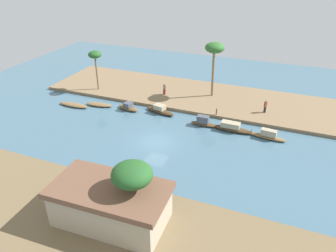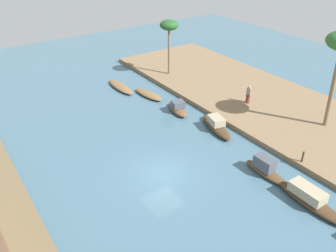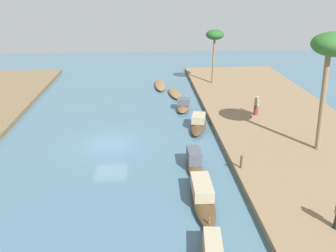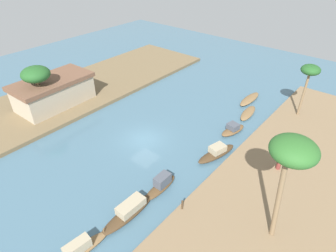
{
  "view_description": "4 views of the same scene",
  "coord_description": "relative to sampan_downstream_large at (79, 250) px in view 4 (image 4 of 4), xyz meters",
  "views": [
    {
      "loc": [
        -13.35,
        29.33,
        19.43
      ],
      "look_at": [
        -0.24,
        -3.19,
        0.52
      ],
      "focal_mm": 34.56,
      "sensor_mm": 36.0,
      "label": 1
    },
    {
      "loc": [
        -16.18,
        10.73,
        15.15
      ],
      "look_at": [
        3.7,
        -3.02,
        1.18
      ],
      "focal_mm": 37.19,
      "sensor_mm": 36.0,
      "label": 2
    },
    {
      "loc": [
        -22.89,
        -2.92,
        11.18
      ],
      "look_at": [
        2.15,
        -4.63,
        0.41
      ],
      "focal_mm": 35.69,
      "sensor_mm": 36.0,
      "label": 3
    },
    {
      "loc": [
        -16.56,
        -17.11,
        17.53
      ],
      "look_at": [
        2.37,
        -1.27,
        1.02
      ],
      "focal_mm": 30.18,
      "sensor_mm": 36.0,
      "label": 4
    }
  ],
  "objects": [
    {
      "name": "sampan_downstream_large",
      "position": [
        0.0,
        0.0,
        0.0
      ],
      "size": [
        4.43,
        1.41,
        1.17
      ],
      "rotation": [
        0.0,
        0.0,
        -0.11
      ],
      "color": "brown",
      "rests_on": "river_water"
    },
    {
      "name": "sampan_open_hull",
      "position": [
        7.89,
        -0.32,
        0.06
      ],
      "size": [
        3.65,
        1.03,
        1.3
      ],
      "rotation": [
        0.0,
        0.0,
        0.01
      ],
      "color": "brown",
      "rests_on": "river_water"
    },
    {
      "name": "mooring_post",
      "position": [
        7.05,
        -3.16,
        0.43
      ],
      "size": [
        0.14,
        0.14,
        0.86
      ],
      "primitive_type": "cylinder",
      "color": "#4C3823",
      "rests_on": "riverbank_left"
    },
    {
      "name": "person_on_near_bank",
      "position": [
        16.08,
        -6.96,
        0.71
      ],
      "size": [
        0.5,
        0.5,
        1.76
      ],
      "rotation": [
        0.0,
        0.0,
        0.35
      ],
      "color": "brown",
      "rests_on": "riverbank_left"
    },
    {
      "name": "palm_tree_left_far",
      "position": [
        26.55,
        -5.09,
        5.29
      ],
      "size": [
        2.01,
        2.01,
        6.05
      ],
      "color": "#7F6647",
      "rests_on": "riverbank_left"
    },
    {
      "name": "sampan_near_left_bank",
      "position": [
        23.47,
        -0.41,
        -0.21
      ],
      "size": [
        4.03,
        1.64,
        0.43
      ],
      "rotation": [
        0.0,
        0.0,
        0.13
      ],
      "color": "brown",
      "rests_on": "river_water"
    },
    {
      "name": "riverside_building",
      "position": [
        9.99,
        18.65,
        1.66
      ],
      "size": [
        9.29,
        5.21,
        3.27
      ],
      "rotation": [
        0.0,
        0.0,
        0.04
      ],
      "color": "tan",
      "rests_on": "riverbank_right"
    },
    {
      "name": "sampan_with_red_awning",
      "position": [
        19.02,
        -0.85,
        -0.03
      ],
      "size": [
        3.43,
        1.83,
        1.12
      ],
      "rotation": [
        0.0,
        0.0,
        -0.21
      ],
      "color": "brown",
      "rests_on": "river_water"
    },
    {
      "name": "river_water",
      "position": [
        11.96,
        5.6,
        -0.42
      ],
      "size": [
        73.58,
        73.58,
        0.0
      ],
      "primitive_type": "plane",
      "color": "#476B7F",
      "rests_on": "ground"
    },
    {
      "name": "sampan_midstream",
      "position": [
        14.52,
        -1.61,
        -0.0
      ],
      "size": [
        4.68,
        2.22,
        1.17
      ],
      "rotation": [
        0.0,
        0.0,
        -0.24
      ],
      "color": "#47331E",
      "rests_on": "river_water"
    },
    {
      "name": "sampan_foreground",
      "position": [
        26.8,
        1.03,
        -0.21
      ],
      "size": [
        4.64,
        1.25,
        0.44
      ],
      "rotation": [
        0.0,
        0.0,
        0.01
      ],
      "color": "brown",
      "rests_on": "river_water"
    },
    {
      "name": "riverbank_right",
      "position": [
        11.96,
        19.92,
        -0.21
      ],
      "size": [
        44.92,
        11.85,
        0.43
      ],
      "primitive_type": "cube",
      "color": "brown",
      "rests_on": "ground"
    },
    {
      "name": "riverbank_left",
      "position": [
        11.96,
        -8.73,
        -0.21
      ],
      "size": [
        44.92,
        11.85,
        0.43
      ],
      "primitive_type": "cube",
      "color": "#846B4C",
      "rests_on": "ground"
    },
    {
      "name": "palm_tree_left_near",
      "position": [
        9.29,
        -9.02,
        7.02
      ],
      "size": [
        2.74,
        2.74,
        8.03
      ],
      "color": "#7F6647",
      "rests_on": "riverbank_left"
    },
    {
      "name": "palm_tree_right_tall",
      "position": [
        8.21,
        18.16,
        4.6
      ],
      "size": [
        3.13,
        3.13,
        5.51
      ],
      "color": "brown",
      "rests_on": "riverbank_right"
    },
    {
      "name": "sampan_with_tall_canopy",
      "position": [
        4.29,
        -0.25,
        0.02
      ],
      "size": [
        4.98,
        1.27,
        1.14
      ],
      "rotation": [
        0.0,
        0.0,
        -0.02
      ],
      "color": "#47331E",
      "rests_on": "river_water"
    }
  ]
}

